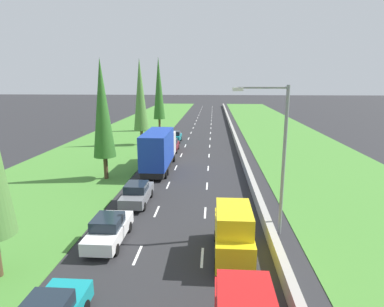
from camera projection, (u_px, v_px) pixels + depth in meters
The scene contains 15 objects.
ground_plane at pixel (201, 130), 61.24m from camera, with size 300.00×300.00×0.00m, color #28282B.
grass_verge_left at pixel (135, 130), 62.05m from camera, with size 14.00×140.00×0.04m, color #478433.
grass_verge_right at pixel (279, 131), 60.31m from camera, with size 14.00×140.00×0.04m, color #478433.
median_barrier at pixel (232, 128), 60.78m from camera, with size 0.44×120.00×0.85m, color #9E9B93.
lane_markings at pixel (201, 130), 61.24m from camera, with size 3.64×116.00×0.01m.
white_sedan_left_lane at pixel (109, 230), 18.77m from camera, with size 1.82×4.50×1.64m.
grey_sedan_left_lane at pixel (137, 193), 24.76m from camera, with size 1.82×4.50×1.64m.
yellow_van_right_lane at pixel (233, 232), 17.16m from camera, with size 1.96×4.90×2.82m.
blue_box_truck_left_lane at pixel (159, 149), 33.86m from camera, with size 2.46×9.40×4.18m.
maroon_hatchback_left_lane at pixel (171, 145), 43.05m from camera, with size 1.74×3.90×1.72m.
teal_hatchback_left_lane at pixel (175, 137), 49.52m from camera, with size 1.74×3.90×1.72m.
poplar_tree_second at pixel (102, 109), 29.71m from camera, with size 2.08×2.08×11.26m.
poplar_tree_third at pixel (140, 95), 45.94m from camera, with size 2.11×2.11×12.32m.
poplar_tree_fourth at pixel (159, 88), 59.45m from camera, with size 2.14×2.14×13.41m.
street_light_mast at pixel (278, 151), 18.89m from camera, with size 3.20×0.28×9.00m.
Camera 1 is at (2.25, -0.68, 9.25)m, focal length 30.38 mm.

